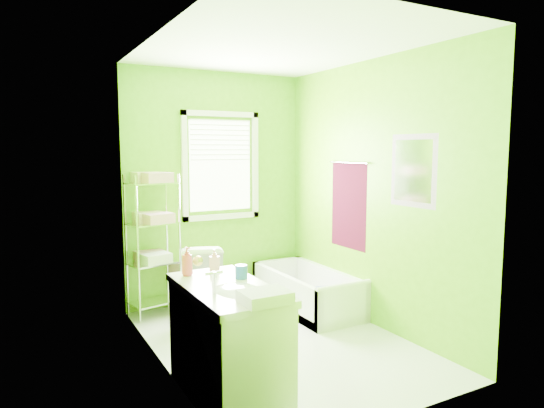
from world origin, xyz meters
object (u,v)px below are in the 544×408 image
bathtub (308,296)px  toilet (200,277)px  vanity (228,338)px  wire_shelf_unit (154,229)px

bathtub → toilet: (-1.06, 0.48, 0.24)m
toilet → vanity: vanity is taller
bathtub → vanity: vanity is taller
vanity → wire_shelf_unit: size_ratio=0.73×
wire_shelf_unit → toilet: bearing=-21.0°
bathtub → vanity: 2.03m
bathtub → toilet: 1.19m
vanity → toilet: bearing=75.7°
bathtub → wire_shelf_unit: bearing=156.6°
vanity → wire_shelf_unit: bearing=89.3°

